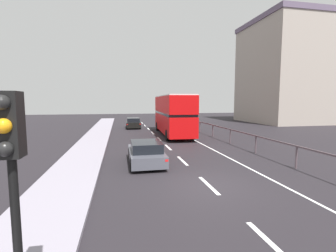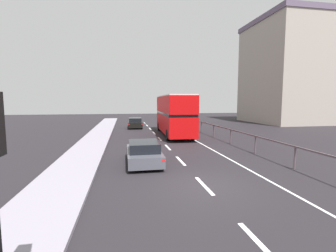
{
  "view_description": "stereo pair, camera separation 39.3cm",
  "coord_description": "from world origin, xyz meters",
  "px_view_note": "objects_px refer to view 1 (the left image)",
  "views": [
    {
      "loc": [
        -3.64,
        -9.3,
        3.53
      ],
      "look_at": [
        0.29,
        9.92,
        1.51
      ],
      "focal_mm": 25.42,
      "sensor_mm": 36.0,
      "label": 1
    },
    {
      "loc": [
        -3.26,
        -9.38,
        3.53
      ],
      "look_at": [
        0.29,
        9.92,
        1.51
      ],
      "focal_mm": 25.42,
      "sensor_mm": 36.0,
      "label": 2
    }
  ],
  "objects_px": {
    "hatchback_car_near": "(146,153)",
    "traffic_signal_pole": "(11,156)",
    "double_decker_bus_red": "(173,114)",
    "sedan_car_ahead": "(133,123)"
  },
  "relations": [
    {
      "from": "hatchback_car_near",
      "to": "sedan_car_ahead",
      "type": "height_order",
      "value": "sedan_car_ahead"
    },
    {
      "from": "sedan_car_ahead",
      "to": "double_decker_bus_red",
      "type": "bearing_deg",
      "value": -61.45
    },
    {
      "from": "double_decker_bus_red",
      "to": "sedan_car_ahead",
      "type": "xyz_separation_m",
      "value": [
        -3.76,
        7.26,
        -1.57
      ]
    },
    {
      "from": "traffic_signal_pole",
      "to": "double_decker_bus_red",
      "type": "bearing_deg",
      "value": 71.59
    },
    {
      "from": "double_decker_bus_red",
      "to": "hatchback_car_near",
      "type": "distance_m",
      "value": 12.13
    },
    {
      "from": "double_decker_bus_red",
      "to": "hatchback_car_near",
      "type": "relative_size",
      "value": 2.63
    },
    {
      "from": "hatchback_car_near",
      "to": "traffic_signal_pole",
      "type": "xyz_separation_m",
      "value": [
        -2.89,
        -9.72,
        2.17
      ]
    },
    {
      "from": "double_decker_bus_red",
      "to": "sedan_car_ahead",
      "type": "height_order",
      "value": "double_decker_bus_red"
    },
    {
      "from": "double_decker_bus_red",
      "to": "traffic_signal_pole",
      "type": "xyz_separation_m",
      "value": [
        -7.0,
        -21.01,
        0.56
      ]
    },
    {
      "from": "hatchback_car_near",
      "to": "sedan_car_ahead",
      "type": "bearing_deg",
      "value": 89.2
    }
  ]
}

